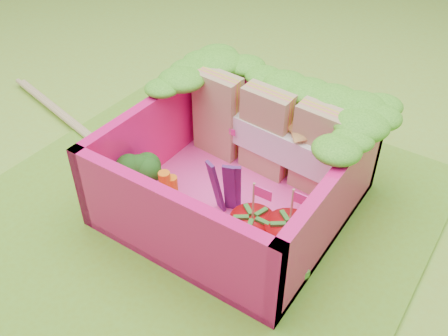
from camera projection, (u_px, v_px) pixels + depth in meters
ground at (201, 211)px, 3.11m from camera, size 14.00×14.00×0.00m
placemat at (200, 209)px, 3.10m from camera, size 2.60×2.60×0.03m
bento_floor at (235, 201)px, 3.10m from camera, size 1.30×1.30×0.05m
bento_box at (235, 169)px, 2.94m from camera, size 1.30×1.30×0.55m
lettuce_ruffle at (278, 87)px, 3.05m from camera, size 1.43×0.83×0.11m
sandwich_stack at (267, 133)px, 3.14m from camera, size 1.08×0.26×0.58m
broccoli at (136, 172)px, 2.98m from camera, size 0.32×0.32×0.27m
carrot_sticks at (169, 192)px, 2.93m from camera, size 0.09×0.11×0.28m
purple_wedges at (227, 188)px, 2.87m from camera, size 0.17×0.10×0.38m
strawberry_left at (252, 234)px, 2.67m from camera, size 0.24×0.24×0.48m
strawberry_right at (288, 242)px, 2.61m from camera, size 0.26×0.26×0.50m
snap_peas at (271, 246)px, 2.73m from camera, size 0.62×0.59×0.05m
chopsticks at (96, 142)px, 3.60m from camera, size 2.45×0.62×0.04m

